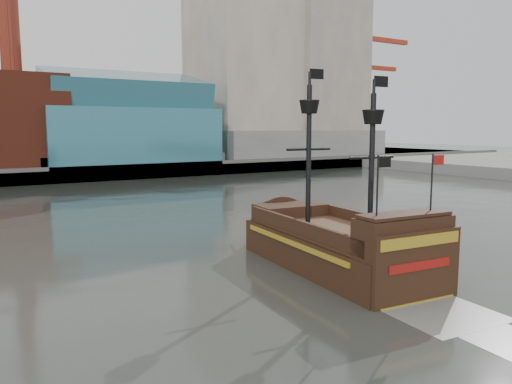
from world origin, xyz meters
TOP-DOWN VIEW (x-y plane):
  - ground at (0.00, 0.00)m, footprint 400.00×400.00m
  - promenade_far at (0.00, 92.00)m, footprint 220.00×60.00m
  - seawall at (0.00, 62.50)m, footprint 220.00×1.00m
  - skyline at (5.21, 84.56)m, footprint 149.00×45.00m
  - crane_a at (78.63, 82.00)m, footprint 22.50×4.00m
  - crane_b at (88.23, 92.00)m, footprint 19.10×4.00m
  - pirate_ship at (1.73, 3.44)m, footprint 6.77×17.93m

SIDE VIEW (x-z plane):
  - ground at x=0.00m, z-range 0.00..0.00m
  - promenade_far at x=0.00m, z-range 0.00..2.00m
  - pirate_ship at x=1.73m, z-range -5.38..7.76m
  - seawall at x=0.00m, z-range 0.00..2.60m
  - crane_b at x=88.23m, z-range 2.45..28.70m
  - crane_a at x=78.63m, z-range 2.99..35.24m
  - skyline at x=5.21m, z-range -6.45..55.55m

